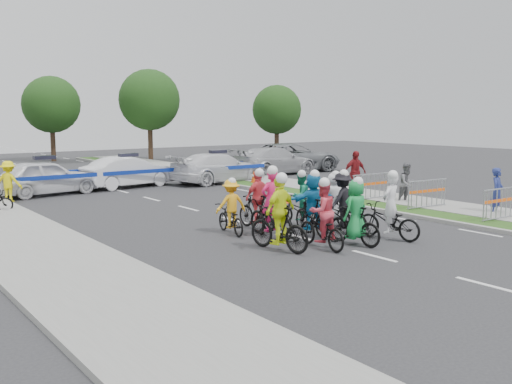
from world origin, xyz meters
TOP-DOWN VIEW (x-y plane):
  - ground at (0.00, 0.00)m, footprint 90.00×90.00m
  - curb_right at (5.10, 5.00)m, footprint 0.20×60.00m
  - grass_strip at (5.80, 5.00)m, footprint 1.20×60.00m
  - sidewalk_right at (7.60, 5.00)m, footprint 2.40×60.00m
  - sidewalk_left at (-6.50, 5.00)m, footprint 3.00×60.00m
  - rider_0 at (1.83, 1.09)m, footprint 1.01×1.99m
  - rider_1 at (0.56, 1.18)m, footprint 0.79×1.77m
  - rider_2 at (-0.44, 1.41)m, footprint 0.83×1.88m
  - rider_3 at (-1.48, 1.87)m, footprint 1.07×1.98m
  - rider_4 at (1.45, 2.57)m, footprint 1.12×1.91m
  - rider_5 at (0.49, 2.78)m, footprint 1.57×1.87m
  - rider_6 at (-0.65, 3.28)m, footprint 0.81×2.04m
  - rider_7 at (1.92, 3.38)m, footprint 0.77×1.69m
  - rider_8 at (1.17, 4.10)m, footprint 0.93×1.81m
  - rider_9 at (-0.26, 4.38)m, footprint 0.95×1.79m
  - rider_10 at (-1.30, 4.32)m, footprint 0.99×1.70m
  - police_car_0 at (-3.09, 15.83)m, footprint 4.71×2.34m
  - police_car_1 at (0.94, 16.19)m, footprint 4.61×2.08m
  - police_car_2 at (5.34, 15.13)m, footprint 5.40×2.62m
  - civilian_sedan at (10.22, 16.59)m, footprint 5.59×2.54m
  - civilian_suv at (12.13, 17.31)m, footprint 6.60×3.80m
  - spectator_0 at (7.83, 1.39)m, footprint 0.67×0.52m
  - spectator_1 at (7.40, 4.88)m, footprint 0.84×0.70m
  - spectator_2 at (7.88, 8.07)m, footprint 1.18×0.69m
  - marshal_hiviz at (-4.86, 14.69)m, footprint 1.18×1.17m
  - barrier_0 at (6.70, 0.57)m, footprint 2.02×0.59m
  - barrier_1 at (6.70, 3.42)m, footprint 2.03×0.66m
  - barrier_2 at (6.70, 6.11)m, footprint 2.01×0.56m
  - cone_0 at (3.63, 7.90)m, footprint 0.40×0.40m
  - cone_1 at (6.34, 13.42)m, footprint 0.40×0.40m
  - tree_1 at (9.00, 30.00)m, footprint 4.55×4.55m
  - tree_2 at (18.00, 26.00)m, footprint 3.85×3.85m
  - tree_4 at (3.00, 34.00)m, footprint 4.20×4.20m

SIDE VIEW (x-z plane):
  - ground at x=0.00m, z-range 0.00..0.00m
  - grass_strip at x=5.80m, z-range 0.00..0.11m
  - curb_right at x=5.10m, z-range 0.00..0.12m
  - sidewalk_right at x=7.60m, z-range 0.00..0.13m
  - sidewalk_left at x=-6.50m, z-range 0.00..0.13m
  - cone_0 at x=3.63m, z-range -0.01..0.69m
  - cone_1 at x=6.34m, z-range -0.01..0.69m
  - barrier_0 at x=6.70m, z-range 0.00..1.12m
  - barrier_1 at x=6.70m, z-range 0.00..1.12m
  - barrier_2 at x=6.70m, z-range 0.00..1.12m
  - rider_0 at x=1.83m, z-range -0.33..1.61m
  - rider_10 at x=-1.30m, z-range -0.18..1.48m
  - rider_8 at x=1.17m, z-range -0.22..1.53m
  - rider_6 at x=-0.65m, z-range -0.35..1.70m
  - rider_7 at x=1.92m, z-range -0.19..1.56m
  - rider_2 at x=-0.44m, z-range -0.24..1.62m
  - rider_1 at x=0.56m, z-range -0.20..1.63m
  - rider_9 at x=-0.26m, z-range -0.22..1.65m
  - rider_4 at x=1.45m, z-range -0.21..1.66m
  - police_car_1 at x=0.94m, z-range 0.00..1.47m
  - police_car_2 at x=5.34m, z-range 0.00..1.51m
  - rider_3 at x=-1.48m, z-range -0.24..1.78m
  - police_car_0 at x=-3.09m, z-range 0.00..1.54m
  - spectator_1 at x=7.40m, z-range 0.00..1.58m
  - civilian_sedan at x=10.22m, z-range 0.00..1.59m
  - rider_5 at x=0.49m, z-range -0.15..1.75m
  - marshal_hiviz at x=-4.86m, z-range 0.00..1.64m
  - spectator_0 at x=7.83m, z-range 0.00..1.64m
  - civilian_suv at x=12.13m, z-range 0.00..1.73m
  - spectator_2 at x=7.88m, z-range 0.00..1.89m
  - tree_2 at x=18.00m, z-range 0.95..6.72m
  - tree_4 at x=3.00m, z-range 1.04..7.34m
  - tree_1 at x=9.00m, z-range 1.12..7.95m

